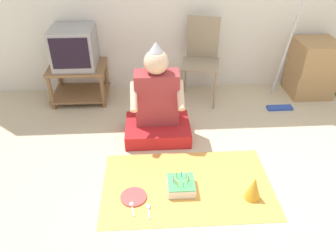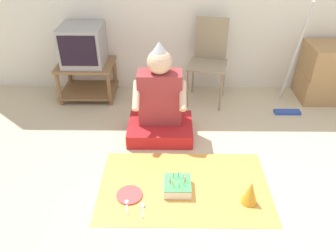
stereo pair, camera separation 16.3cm
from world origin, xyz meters
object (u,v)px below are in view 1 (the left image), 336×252
tv (74,47)px  dust_mop (283,78)px  party_hat_blue (254,188)px  person_seated (157,107)px  birthday_cake (181,185)px  cardboard_box_stack (312,68)px  paper_plate (134,197)px  folding_chair (202,55)px

tv → dust_mop: size_ratio=0.38×
tv → party_hat_blue: size_ratio=2.28×
person_seated → birthday_cake: person_seated is taller
tv → party_hat_blue: tv is taller
cardboard_box_stack → party_hat_blue: cardboard_box_stack is taller
birthday_cake → paper_plate: (-0.38, -0.07, -0.04)m
cardboard_box_stack → party_hat_blue: size_ratio=3.25×
folding_chair → birthday_cake: folding_chair is taller
party_hat_blue → paper_plate: (-0.93, 0.06, -0.09)m
dust_mop → party_hat_blue: dust_mop is taller
cardboard_box_stack → party_hat_blue: (-1.13, -1.67, -0.22)m
folding_chair → cardboard_box_stack: (1.31, 0.01, -0.20)m
party_hat_blue → paper_plate: party_hat_blue is taller
paper_plate → party_hat_blue: bearing=-3.4°
dust_mop → party_hat_blue: size_ratio=5.96×
dust_mop → person_seated: bearing=-160.7°
party_hat_blue → tv: bearing=133.0°
party_hat_blue → paper_plate: size_ratio=0.97×
birthday_cake → party_hat_blue: 0.57m
tv → paper_plate: bearing=-68.3°
birthday_cake → paper_plate: birthday_cake is taller
tv → party_hat_blue: (1.58, -1.69, -0.52)m
person_seated → paper_plate: (-0.22, -0.85, -0.30)m
cardboard_box_stack → birthday_cake: cardboard_box_stack is taller
tv → folding_chair: size_ratio=0.50×
paper_plate → dust_mop: bearing=39.9°
party_hat_blue → paper_plate: 0.93m
birthday_cake → party_hat_blue: party_hat_blue is taller
cardboard_box_stack → person_seated: (-1.84, -0.76, -0.02)m
person_seated → paper_plate: bearing=-104.3°
dust_mop → party_hat_blue: 1.57m
tv → paper_plate: (0.65, -1.63, -0.62)m
dust_mop → person_seated: 1.47m
person_seated → party_hat_blue: person_seated is taller
cardboard_box_stack → paper_plate: 2.63m
person_seated → dust_mop: bearing=19.3°
folding_chair → dust_mop: (0.86, -0.27, -0.18)m
cardboard_box_stack → birthday_cake: size_ratio=2.98×
birthday_cake → paper_plate: bearing=-169.9°
tv → birthday_cake: (1.03, -1.57, -0.58)m
person_seated → party_hat_blue: 1.17m
dust_mop → person_seated: (-1.38, -0.48, -0.03)m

